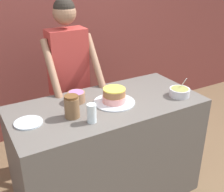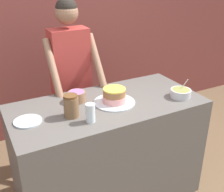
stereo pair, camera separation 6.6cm
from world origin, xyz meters
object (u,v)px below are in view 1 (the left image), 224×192
frosting_bowl_purple (77,97)px  frosting_bowl_olive (180,92)px  person_baker (69,70)px  cake (114,97)px  stoneware_jar (72,107)px  ceramic_plate (28,123)px  drinking_glass (92,113)px

frosting_bowl_purple → frosting_bowl_olive: frosting_bowl_olive is taller
person_baker → cake: size_ratio=5.12×
stoneware_jar → person_baker: bearing=69.9°
cake → ceramic_plate: size_ratio=1.67×
frosting_bowl_purple → drinking_glass: (-0.04, -0.35, 0.02)m
cake → stoneware_jar: size_ratio=1.95×
frosting_bowl_olive → drinking_glass: 0.84m
ceramic_plate → person_baker: bearing=47.6°
person_baker → stoneware_jar: size_ratio=10.01×
person_baker → drinking_glass: size_ratio=12.33×
person_baker → stoneware_jar: (-0.25, -0.67, -0.03)m
frosting_bowl_purple → ceramic_plate: frosting_bowl_purple is taller
person_baker → stoneware_jar: 0.71m
frosting_bowl_purple → frosting_bowl_olive: bearing=-22.1°
cake → frosting_bowl_purple: size_ratio=2.41×
cake → stoneware_jar: 0.39m
frosting_bowl_olive → ceramic_plate: frosting_bowl_olive is taller
frosting_bowl_olive → ceramic_plate: (-1.24, 0.17, -0.03)m
drinking_glass → stoneware_jar: stoneware_jar is taller
drinking_glass → ceramic_plate: drinking_glass is taller
frosting_bowl_olive → stoneware_jar: 0.94m
frosting_bowl_purple → drinking_glass: size_ratio=1.00×
cake → ceramic_plate: (-0.69, 0.02, -0.05)m
person_baker → drinking_glass: person_baker is taller
drinking_glass → ceramic_plate: 0.45m
cake → drinking_glass: drinking_glass is taller
stoneware_jar → cake: bearing=7.6°
cake → stoneware_jar: stoneware_jar is taller
frosting_bowl_olive → drinking_glass: frosting_bowl_olive is taller
frosting_bowl_olive → stoneware_jar: bearing=173.4°
frosting_bowl_olive → drinking_glass: bearing=-178.0°
cake → frosting_bowl_olive: frosting_bowl_olive is taller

